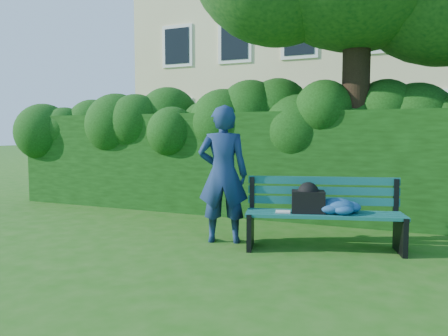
% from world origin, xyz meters
% --- Properties ---
extents(ground, '(80.00, 80.00, 0.00)m').
position_xyz_m(ground, '(0.00, 0.00, 0.00)').
color(ground, '#1D5A11').
rests_on(ground, ground).
extents(apartment_building, '(16.00, 8.08, 12.00)m').
position_xyz_m(apartment_building, '(-0.00, 13.99, 6.00)').
color(apartment_building, '#CCBA89').
rests_on(apartment_building, ground).
extents(hedge, '(10.00, 1.00, 1.80)m').
position_xyz_m(hedge, '(0.00, 2.20, 0.90)').
color(hedge, black).
rests_on(hedge, ground).
extents(park_bench, '(1.99, 1.04, 0.89)m').
position_xyz_m(park_bench, '(1.48, 0.28, 0.51)').
color(park_bench, '#0E4840').
rests_on(park_bench, ground).
extents(man_reading, '(0.76, 0.62, 1.81)m').
position_xyz_m(man_reading, '(0.18, 0.14, 0.91)').
color(man_reading, navy).
rests_on(man_reading, ground).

